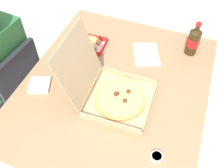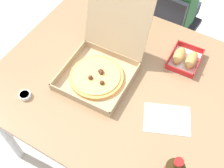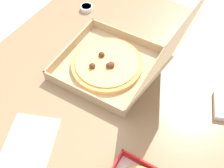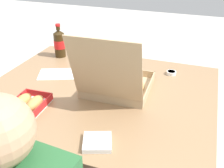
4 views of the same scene
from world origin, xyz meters
name	(u,v)px [view 2 (image 2 of 4)]	position (x,y,z in m)	size (l,w,h in m)	color
ground_plane	(117,140)	(0.00, 0.00, 0.00)	(10.00, 10.00, 0.00)	beige
dining_table	(119,86)	(0.00, 0.00, 0.68)	(1.20, 1.01, 0.76)	#997551
chair	(162,26)	(-0.05, 0.74, 0.48)	(0.43, 0.43, 0.83)	#232328
pizza_box_open	(101,66)	(-0.09, -0.02, 0.81)	(0.35, 0.45, 0.36)	tan
bread_side_box	(185,58)	(0.25, 0.26, 0.78)	(0.16, 0.20, 0.06)	white
paper_menu	(167,119)	(0.31, -0.10, 0.76)	(0.21, 0.15, 0.00)	white
napkin_pile	(128,19)	(-0.16, 0.39, 0.77)	(0.11, 0.11, 0.02)	white
dipping_sauce_cup	(25,95)	(-0.33, -0.32, 0.77)	(0.06, 0.06, 0.02)	white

